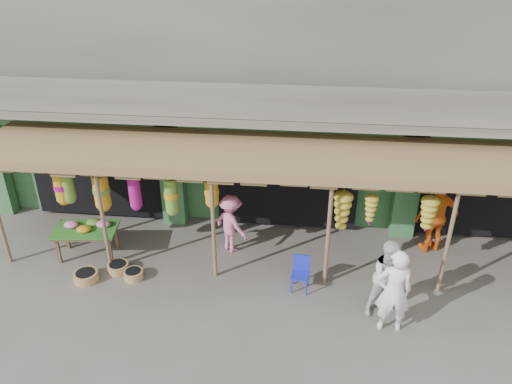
# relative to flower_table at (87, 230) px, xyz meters

# --- Properties ---
(ground) EXTENTS (80.00, 80.00, 0.00)m
(ground) POSITION_rel_flower_table_xyz_m (4.70, -0.29, -0.72)
(ground) COLOR #514C47
(ground) RESTS_ON ground
(building) EXTENTS (16.40, 6.80, 7.00)m
(building) POSITION_rel_flower_table_xyz_m (4.70, 4.58, 2.65)
(building) COLOR gray
(building) RESTS_ON ground
(awning) EXTENTS (14.00, 2.70, 2.79)m
(awning) POSITION_rel_flower_table_xyz_m (4.56, 0.51, 1.86)
(awning) COLOR brown
(awning) RESTS_ON ground
(flower_table) EXTENTS (1.57, 1.03, 0.89)m
(flower_table) POSITION_rel_flower_table_xyz_m (0.00, 0.00, 0.00)
(flower_table) COLOR brown
(flower_table) RESTS_ON ground
(blue_chair) EXTENTS (0.42, 0.43, 0.80)m
(blue_chair) POSITION_rel_flower_table_xyz_m (5.15, -0.71, -0.27)
(blue_chair) COLOR #1B26B5
(blue_chair) RESTS_ON ground
(basket_left) EXTENTS (0.51, 0.51, 0.20)m
(basket_left) POSITION_rel_flower_table_xyz_m (0.91, -0.58, -0.61)
(basket_left) COLOR brown
(basket_left) RESTS_ON ground
(basket_mid) EXTENTS (0.57, 0.57, 0.21)m
(basket_mid) POSITION_rel_flower_table_xyz_m (0.30, -0.98, -0.61)
(basket_mid) COLOR #A08647
(basket_mid) RESTS_ON ground
(basket_right) EXTENTS (0.52, 0.52, 0.20)m
(basket_right) POSITION_rel_flower_table_xyz_m (1.35, -0.80, -0.62)
(basket_right) COLOR #A4894C
(basket_right) RESTS_ON ground
(person_front) EXTENTS (0.69, 0.46, 1.87)m
(person_front) POSITION_rel_flower_table_xyz_m (6.94, -1.80, 0.22)
(person_front) COLOR white
(person_front) RESTS_ON ground
(person_right) EXTENTS (1.02, 0.90, 1.75)m
(person_right) POSITION_rel_flower_table_xyz_m (6.92, -1.35, 0.16)
(person_right) COLOR beige
(person_right) RESTS_ON ground
(person_vendor) EXTENTS (1.23, 0.83, 1.93)m
(person_vendor) POSITION_rel_flower_table_xyz_m (8.34, 1.10, 0.25)
(person_vendor) COLOR orange
(person_vendor) RESTS_ON ground
(person_shopper) EXTENTS (1.12, 1.03, 1.51)m
(person_shopper) POSITION_rel_flower_table_xyz_m (3.41, 0.59, 0.04)
(person_shopper) COLOR pink
(person_shopper) RESTS_ON ground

